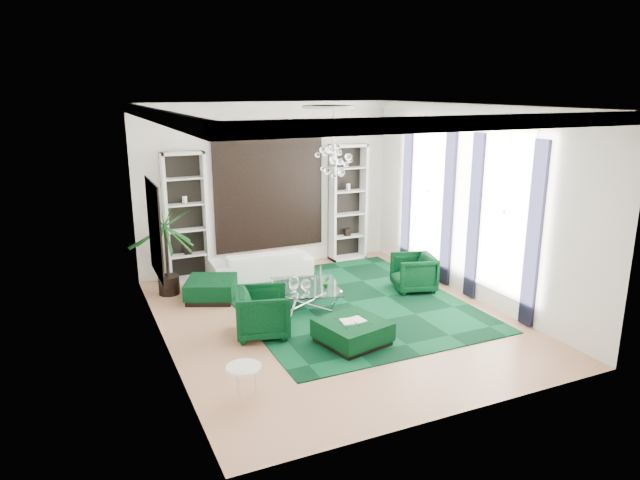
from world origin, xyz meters
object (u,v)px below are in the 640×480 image
ottoman_side (211,289)px  sofa (261,264)px  armchair_left (263,312)px  armchair_right (414,273)px  side_table (244,383)px  palm (166,239)px  coffee_table (305,297)px  ottoman_front (352,332)px

ottoman_side → sofa: bearing=32.5°
armchair_left → armchair_right: (3.58, 0.84, -0.03)m
side_table → palm: palm is taller
armchair_left → side_table: (-0.90, -1.84, -0.18)m
coffee_table → side_table: (-2.04, -2.69, 0.01)m
coffee_table → palm: palm is taller
armchair_left → coffee_table: bearing=-38.4°
armchair_right → sofa: bearing=-112.3°
ottoman_side → ottoman_front: ottoman_side is taller
ottoman_side → coffee_table: bearing=-38.0°
ottoman_front → palm: palm is taller
ottoman_front → side_table: (-2.12, -0.91, 0.03)m
armchair_right → palm: palm is taller
ottoman_side → side_table: bearing=-97.5°
armchair_right → coffee_table: size_ratio=0.66×
sofa → coffee_table: sofa is taller
coffee_table → palm: bearing=140.4°
sofa → armchair_right: armchair_right is taller
side_table → palm: size_ratio=0.21×
armchair_right → ottoman_front: 2.95m
armchair_left → side_table: bearing=169.0°
armchair_left → coffee_table: (1.14, 0.85, -0.19)m
sofa → ottoman_side: bearing=34.4°
ottoman_front → palm: size_ratio=0.43×
ottoman_side → side_table: 3.92m
armchair_left → side_table: size_ratio=1.88×
ottoman_front → armchair_left: bearing=142.6°
armchair_right → coffee_table: (-2.43, 0.02, -0.16)m
armchair_left → ottoman_front: armchair_left is taller
ottoman_side → armchair_left: bearing=-79.3°
armchair_right → ottoman_side: 4.15m
armchair_right → side_table: size_ratio=1.73×
sofa → armchair_right: 3.34m
coffee_table → sofa: bearing=95.4°
sofa → palm: size_ratio=0.95×
side_table → palm: (-0.20, 4.55, 0.93)m
armchair_right → armchair_left: bearing=-60.9°
sofa → ottoman_side: size_ratio=2.35×
sofa → armchair_left: (-0.95, -2.90, 0.09)m
sofa → armchair_left: 3.05m
armchair_left → armchair_right: bearing=-61.9°
sofa → palm: bearing=7.3°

